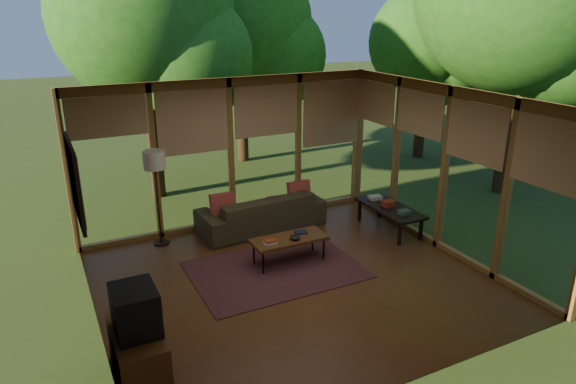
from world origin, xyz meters
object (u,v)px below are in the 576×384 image
coffee_table (289,240)px  sofa (261,211)px  side_console (390,209)px  media_cabinet (138,355)px  floor_lamp (155,165)px  television (135,310)px

coffee_table → sofa: bearing=83.9°
coffee_table → side_console: 2.21m
sofa → media_cabinet: size_ratio=2.29×
media_cabinet → coffee_table: size_ratio=0.83×
media_cabinet → coffee_table: bearing=32.4°
sofa → coffee_table: size_ratio=1.91×
media_cabinet → floor_lamp: bearing=72.7°
sofa → media_cabinet: 4.22m
sofa → floor_lamp: size_ratio=1.39×
television → floor_lamp: floor_lamp is taller
sofa → side_console: sofa is taller
floor_lamp → television: bearing=-106.9°
side_console → media_cabinet: bearing=-157.6°
media_cabinet → side_console: bearing=22.4°
coffee_table → television: bearing=-147.4°
sofa → side_console: (2.04, -1.11, 0.08)m
television → media_cabinet: bearing=180.0°
television → coffee_table: (2.66, 1.70, -0.46)m
television → coffee_table: size_ratio=0.46×
floor_lamp → sofa: bearing=-5.5°
television → side_console: 5.27m
television → side_console: bearing=22.5°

